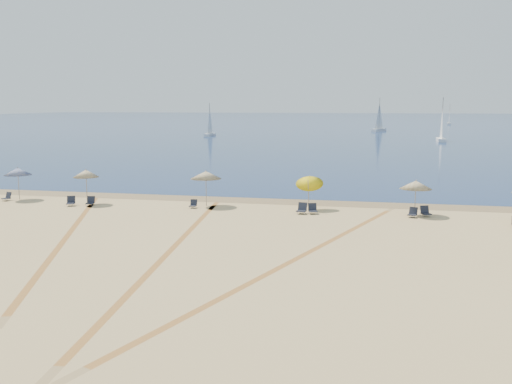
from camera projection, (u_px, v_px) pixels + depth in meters
ground at (142, 318)px, 19.16m from camera, size 160.00×160.00×0.00m
ocean at (350, 121)px, 236.92m from camera, size 500.00×500.00×0.00m
wet_sand at (266, 201)px, 42.38m from camera, size 500.00×500.00×0.00m
umbrella_0 at (18, 171)px, 42.55m from camera, size 2.07×2.07×2.53m
umbrella_1 at (86, 173)px, 40.67m from camera, size 1.88×1.88×2.62m
umbrella_2 at (206, 175)px, 39.90m from camera, size 2.25×2.25×2.61m
umbrella_3 at (309, 180)px, 38.58m from camera, size 1.93×1.99×2.74m
umbrella_4 at (416, 185)px, 36.56m from camera, size 2.10×2.10×2.39m
chair_0 at (7, 197)px, 42.40m from camera, size 0.70×0.76×0.64m
chair_1 at (71, 201)px, 40.26m from camera, size 0.78×0.84×0.70m
chair_2 at (91, 201)px, 40.33m from camera, size 0.67×0.75×0.67m
chair_3 at (193, 204)px, 39.44m from camera, size 0.50×0.59×0.59m
chair_4 at (302, 209)px, 37.37m from camera, size 0.71×0.80×0.74m
chair_5 at (313, 209)px, 37.35m from camera, size 0.72×0.80×0.69m
chair_6 at (413, 213)px, 36.18m from camera, size 0.71×0.77×0.65m
chair_7 at (425, 212)px, 36.45m from camera, size 0.77×0.83×0.69m
sailboat_0 at (449, 118)px, 196.86m from camera, size 1.82×5.01×7.29m
sailboat_1 at (442, 128)px, 108.33m from camera, size 1.61×5.79×8.57m
sailboat_2 at (210, 126)px, 127.05m from camera, size 1.50×5.11×7.54m
sailboat_3 at (379, 121)px, 148.84m from camera, size 4.12×6.03×8.94m
tire_tracks at (175, 243)px, 29.41m from camera, size 50.17×39.85×0.00m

